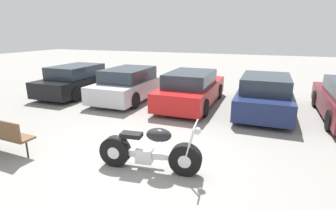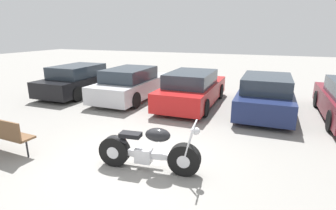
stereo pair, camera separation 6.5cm
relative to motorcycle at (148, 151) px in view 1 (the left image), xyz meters
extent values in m
plane|color=gray|center=(-0.47, 0.12, -0.43)|extent=(60.00, 60.00, 0.00)
cylinder|color=black|center=(0.77, 0.08, -0.10)|extent=(0.68, 0.27, 0.66)
cylinder|color=silver|center=(0.77, 0.08, -0.10)|extent=(0.29, 0.25, 0.26)
cylinder|color=black|center=(-0.73, -0.08, -0.10)|extent=(0.68, 0.27, 0.66)
cylinder|color=silver|center=(-0.73, -0.08, -0.10)|extent=(0.29, 0.25, 0.26)
cube|color=silver|center=(0.02, 0.00, -0.08)|extent=(1.16, 0.24, 0.12)
cube|color=silver|center=(-0.08, -0.01, -0.12)|extent=(0.36, 0.28, 0.30)
ellipsoid|color=black|center=(0.23, 0.02, 0.37)|extent=(0.55, 0.38, 0.28)
cube|color=black|center=(-0.36, -0.04, 0.31)|extent=(0.46, 0.29, 0.09)
ellipsoid|color=black|center=(-0.68, -0.08, 0.15)|extent=(0.50, 0.25, 0.20)
cylinder|color=silver|center=(0.87, 0.00, 0.27)|extent=(0.22, 0.06, 0.76)
cylinder|color=silver|center=(0.85, 0.18, 0.27)|extent=(0.22, 0.06, 0.76)
cylinder|color=silver|center=(0.95, 0.10, 0.65)|extent=(0.10, 0.62, 0.03)
sphere|color=silver|center=(0.99, 0.11, 0.53)|extent=(0.15, 0.15, 0.15)
cylinder|color=silver|center=(-0.31, 0.10, -0.21)|extent=(1.16, 0.21, 0.08)
cube|color=black|center=(-5.93, 5.31, 0.06)|extent=(1.77, 4.41, 0.67)
cube|color=#28333D|center=(-5.93, 5.04, 0.65)|extent=(1.56, 2.29, 0.50)
cylinder|color=black|center=(-6.76, 6.67, -0.12)|extent=(0.20, 0.62, 0.62)
cylinder|color=black|center=(-5.11, 6.67, -0.12)|extent=(0.20, 0.62, 0.62)
cylinder|color=black|center=(-6.76, 3.94, -0.12)|extent=(0.20, 0.62, 0.62)
cylinder|color=black|center=(-5.11, 3.94, -0.12)|extent=(0.20, 0.62, 0.62)
cube|color=#BCBCC1|center=(-3.25, 5.31, 0.06)|extent=(1.77, 4.41, 0.67)
cube|color=#28333D|center=(-3.25, 5.04, 0.65)|extent=(1.56, 2.29, 0.50)
cylinder|color=black|center=(-4.07, 6.68, -0.12)|extent=(0.20, 0.62, 0.62)
cylinder|color=black|center=(-2.42, 6.68, -0.12)|extent=(0.20, 0.62, 0.62)
cylinder|color=black|center=(-4.07, 3.94, -0.12)|extent=(0.20, 0.62, 0.62)
cylinder|color=black|center=(-2.42, 3.94, -0.12)|extent=(0.20, 0.62, 0.62)
cube|color=red|center=(-0.56, 5.26, 0.06)|extent=(1.77, 4.41, 0.67)
cube|color=#28333D|center=(-0.56, 4.99, 0.65)|extent=(1.56, 2.29, 0.50)
cylinder|color=black|center=(-1.39, 6.63, -0.12)|extent=(0.20, 0.62, 0.62)
cylinder|color=black|center=(0.26, 6.63, -0.12)|extent=(0.20, 0.62, 0.62)
cylinder|color=black|center=(-1.39, 3.89, -0.12)|extent=(0.20, 0.62, 0.62)
cylinder|color=black|center=(0.26, 3.89, -0.12)|extent=(0.20, 0.62, 0.62)
cube|color=#19234C|center=(2.12, 5.33, 0.06)|extent=(1.77, 4.41, 0.67)
cube|color=#28333D|center=(2.12, 5.07, 0.65)|extent=(1.56, 2.29, 0.50)
cylinder|color=black|center=(1.29, 6.70, -0.12)|extent=(0.20, 0.62, 0.62)
cylinder|color=black|center=(2.94, 6.70, -0.12)|extent=(0.20, 0.62, 0.62)
cylinder|color=black|center=(1.29, 3.96, -0.12)|extent=(0.20, 0.62, 0.62)
cylinder|color=black|center=(2.94, 3.96, -0.12)|extent=(0.20, 0.62, 0.62)
cylinder|color=black|center=(3.98, 6.63, -0.12)|extent=(0.20, 0.62, 0.62)
cylinder|color=black|center=(3.98, 3.90, -0.12)|extent=(0.20, 0.62, 0.62)
cube|color=brown|center=(-3.51, -0.46, 0.02)|extent=(1.66, 0.50, 0.05)
cylinder|color=black|center=(-2.79, -0.51, -0.20)|extent=(0.04, 0.04, 0.45)
camera|label=1|loc=(2.13, -4.46, 2.36)|focal=28.00mm
camera|label=2|loc=(2.19, -4.43, 2.36)|focal=28.00mm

